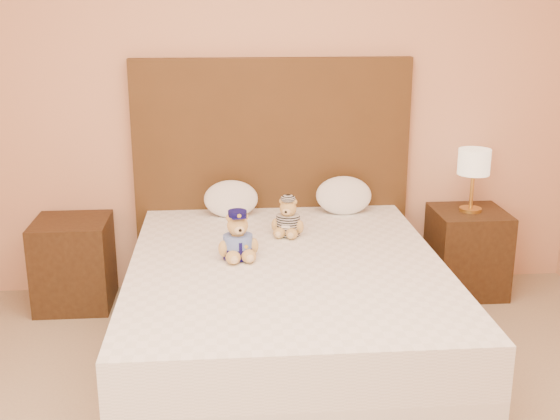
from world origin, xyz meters
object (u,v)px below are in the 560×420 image
at_px(lamp, 474,165).
at_px(teddy_police, 238,235).
at_px(nightstand_right, 467,251).
at_px(pillow_left, 231,197).
at_px(nightstand_left, 74,263).
at_px(teddy_prisoner, 288,217).
at_px(pillow_right, 344,194).
at_px(bed, 286,310).

xyz_separation_m(lamp, teddy_police, (-1.50, -0.74, -0.17)).
xyz_separation_m(nightstand_right, pillow_left, (-1.52, 0.03, 0.39)).
distance_m(nightstand_left, nightstand_right, 2.50).
xyz_separation_m(nightstand_right, teddy_police, (-1.50, -0.74, 0.40)).
bearing_deg(pillow_left, teddy_prisoner, -52.49).
distance_m(teddy_police, pillow_right, 1.03).
xyz_separation_m(nightstand_right, pillow_right, (-0.81, 0.03, 0.40)).
relative_size(teddy_police, teddy_prisoner, 1.16).
height_order(nightstand_right, lamp, lamp).
bearing_deg(teddy_police, nightstand_left, 133.44).
distance_m(nightstand_right, pillow_left, 1.57).
height_order(bed, teddy_prisoner, teddy_prisoner).
height_order(teddy_police, pillow_right, teddy_police).
bearing_deg(teddy_police, bed, -24.07).
xyz_separation_m(bed, pillow_left, (-0.27, 0.83, 0.39)).
distance_m(nightstand_left, pillow_right, 1.73).
distance_m(bed, pillow_left, 0.96).
bearing_deg(nightstand_left, teddy_prisoner, -16.41).
relative_size(nightstand_right, pillow_left, 1.65).
height_order(nightstand_right, teddy_police, teddy_police).
xyz_separation_m(nightstand_left, nightstand_right, (2.50, 0.00, 0.00)).
bearing_deg(pillow_right, nightstand_left, -178.98).
bearing_deg(teddy_prisoner, nightstand_left, -178.75).
xyz_separation_m(bed, pillow_right, (0.44, 0.83, 0.40)).
xyz_separation_m(nightstand_left, lamp, (2.50, 0.00, 0.57)).
bearing_deg(lamp, nightstand_left, 180.00).
relative_size(bed, lamp, 5.00).
bearing_deg(pillow_right, pillow_left, 180.00).
bearing_deg(bed, pillow_right, 62.22).
relative_size(teddy_prisoner, pillow_left, 0.66).
height_order(teddy_police, pillow_left, teddy_police).
height_order(bed, nightstand_right, same).
xyz_separation_m(teddy_prisoner, pillow_left, (-0.32, 0.41, 0.01)).
distance_m(bed, teddy_police, 0.48).
height_order(lamp, teddy_prisoner, lamp).
bearing_deg(nightstand_left, nightstand_right, 0.00).
relative_size(bed, nightstand_right, 3.64).
distance_m(nightstand_left, pillow_left, 1.06).
relative_size(lamp, teddy_police, 1.56).
relative_size(bed, nightstand_left, 3.64).
xyz_separation_m(lamp, pillow_right, (-0.81, 0.03, -0.17)).
bearing_deg(teddy_prisoner, pillow_left, 145.17).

